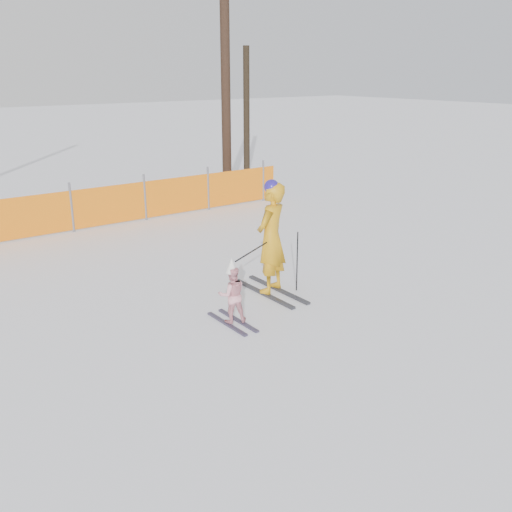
{
  "coord_description": "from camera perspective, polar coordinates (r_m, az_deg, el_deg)",
  "views": [
    {
      "loc": [
        -5.27,
        -6.58,
        3.9
      ],
      "look_at": [
        0.0,
        0.5,
        1.0
      ],
      "focal_mm": 40.0,
      "sensor_mm": 36.0,
      "label": 1
    }
  ],
  "objects": [
    {
      "name": "ski_poles",
      "position": [
        9.94,
        1.9,
        -0.03
      ],
      "size": [
        1.67,
        0.58,
        1.12
      ],
      "color": "black",
      "rests_on": "ground"
    },
    {
      "name": "child",
      "position": [
        9.07,
        -2.41,
        -3.83
      ],
      "size": [
        0.55,
        1.06,
        1.11
      ],
      "color": "black",
      "rests_on": "ground"
    },
    {
      "name": "tree_trunks",
      "position": [
        18.49,
        -13.5,
        15.11
      ],
      "size": [
        13.03,
        2.96,
        6.67
      ],
      "color": "black",
      "rests_on": "ground"
    },
    {
      "name": "adult",
      "position": [
        10.14,
        1.53,
        1.84
      ],
      "size": [
        0.86,
        1.71,
        2.09
      ],
      "color": "black",
      "rests_on": "ground"
    },
    {
      "name": "ground",
      "position": [
        9.29,
        1.85,
        -6.65
      ],
      "size": [
        120.0,
        120.0,
        0.0
      ],
      "primitive_type": "plane",
      "color": "white",
      "rests_on": "ground"
    }
  ]
}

